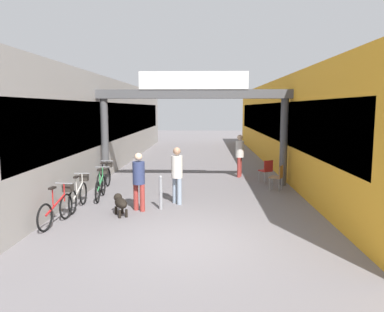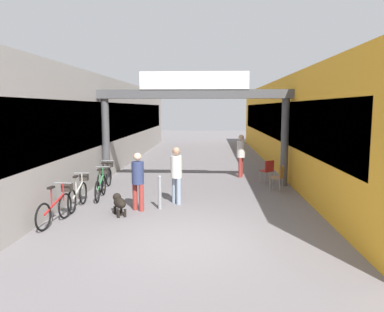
% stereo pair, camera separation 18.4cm
% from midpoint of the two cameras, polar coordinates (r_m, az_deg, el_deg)
% --- Properties ---
extents(ground_plane, '(80.00, 80.00, 0.00)m').
position_cam_midpoint_polar(ground_plane, '(8.35, -0.89, -12.81)').
color(ground_plane, slate).
extents(storefront_left, '(3.00, 26.00, 4.14)m').
position_cam_midpoint_polar(storefront_left, '(19.66, -13.78, 4.78)').
color(storefront_left, '#9E9993').
rests_on(storefront_left, ground_plane).
extents(storefront_right, '(3.00, 26.00, 4.14)m').
position_cam_midpoint_polar(storefront_right, '(19.39, 16.56, 4.66)').
color(storefront_right, gold).
rests_on(storefront_right, ground_plane).
extents(arcade_sign_gateway, '(7.40, 0.47, 4.18)m').
position_cam_midpoint_polar(arcade_sign_gateway, '(13.90, 0.73, 7.68)').
color(arcade_sign_gateway, '#4C4C4F').
rests_on(arcade_sign_gateway, ground_plane).
extents(pedestrian_with_dog, '(0.47, 0.47, 1.64)m').
position_cam_midpoint_polar(pedestrian_with_dog, '(10.56, -7.76, -3.32)').
color(pedestrian_with_dog, '#99332D').
rests_on(pedestrian_with_dog, ground_plane).
extents(pedestrian_companion, '(0.48, 0.48, 1.72)m').
position_cam_midpoint_polar(pedestrian_companion, '(11.21, -1.93, -2.39)').
color(pedestrian_companion, '#8C9EB2').
rests_on(pedestrian_companion, ground_plane).
extents(pedestrian_carrying_crate, '(0.42, 0.42, 1.78)m').
position_cam_midpoint_polar(pedestrian_carrying_crate, '(15.71, 7.80, 0.50)').
color(pedestrian_carrying_crate, '#99332D').
rests_on(pedestrian_carrying_crate, ground_plane).
extents(dog_on_leash, '(0.58, 0.78, 0.55)m').
position_cam_midpoint_polar(dog_on_leash, '(10.33, -10.54, -6.96)').
color(dog_on_leash, black).
rests_on(dog_on_leash, ground_plane).
extents(bicycle_red_nearest, '(0.46, 1.68, 0.98)m').
position_cam_midpoint_polar(bicycle_red_nearest, '(10.01, -19.39, -7.20)').
color(bicycle_red_nearest, black).
rests_on(bicycle_red_nearest, ground_plane).
extents(bicycle_silver_second, '(0.46, 1.69, 0.98)m').
position_cam_midpoint_polar(bicycle_silver_second, '(11.33, -16.42, -5.40)').
color(bicycle_silver_second, black).
rests_on(bicycle_silver_second, ground_plane).
extents(bicycle_green_third, '(0.46, 1.69, 0.98)m').
position_cam_midpoint_polar(bicycle_green_third, '(12.37, -13.26, -4.23)').
color(bicycle_green_third, black).
rests_on(bicycle_green_third, ground_plane).
extents(bicycle_black_farthest, '(0.46, 1.69, 0.98)m').
position_cam_midpoint_polar(bicycle_black_farthest, '(13.77, -12.67, -3.04)').
color(bicycle_black_farthest, black).
rests_on(bicycle_black_farthest, ground_plane).
extents(bollard_post_metal, '(0.10, 0.10, 0.98)m').
position_cam_midpoint_polar(bollard_post_metal, '(10.72, -4.44, -5.49)').
color(bollard_post_metal, gray).
rests_on(bollard_post_metal, ground_plane).
extents(cafe_chair_wood_nearer, '(0.54, 0.54, 0.89)m').
position_cam_midpoint_polar(cafe_chair_wood_nearer, '(13.36, 13.45, -2.93)').
color(cafe_chair_wood_nearer, gray).
rests_on(cafe_chair_wood_nearer, ground_plane).
extents(cafe_chair_red_farther, '(0.54, 0.54, 0.89)m').
position_cam_midpoint_polar(cafe_chair_red_farther, '(14.62, 11.81, -2.01)').
color(cafe_chair_red_farther, gray).
rests_on(cafe_chair_red_farther, ground_plane).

